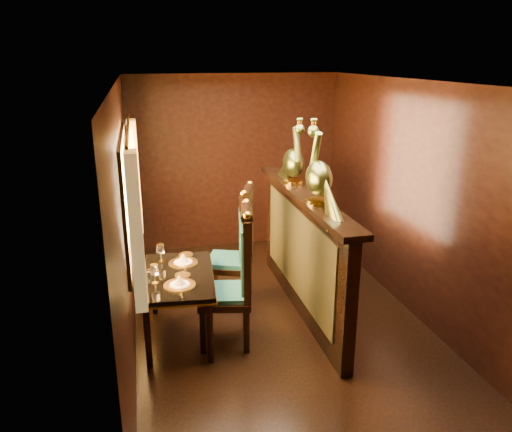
% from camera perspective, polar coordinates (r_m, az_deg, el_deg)
% --- Properties ---
extents(ground, '(5.00, 5.00, 0.00)m').
position_cam_1_polar(ground, '(5.42, 2.85, -12.40)').
color(ground, black).
rests_on(ground, ground).
extents(room_shell, '(3.04, 5.04, 2.52)m').
position_cam_1_polar(room_shell, '(4.81, 2.10, 4.05)').
color(room_shell, black).
rests_on(room_shell, ground).
extents(partition, '(0.26, 2.70, 1.36)m').
position_cam_1_polar(partition, '(5.45, 5.34, -3.92)').
color(partition, black).
rests_on(partition, ground).
extents(dining_table, '(0.80, 1.22, 0.88)m').
position_cam_1_polar(dining_table, '(5.02, -8.96, -7.30)').
color(dining_table, black).
rests_on(dining_table, ground).
extents(chair_left, '(0.60, 0.62, 1.42)m').
position_cam_1_polar(chair_left, '(4.82, -2.07, -6.52)').
color(chair_left, black).
rests_on(chair_left, ground).
extents(chair_right, '(0.66, 0.67, 1.41)m').
position_cam_1_polar(chair_right, '(5.57, -1.88, -3.17)').
color(chair_right, black).
rests_on(chair_right, ground).
extents(peacock_left, '(0.25, 0.67, 0.80)m').
position_cam_1_polar(peacock_left, '(4.79, 7.26, 6.03)').
color(peacock_left, '#1A4E3A').
rests_on(peacock_left, partition).
extents(peacock_right, '(0.24, 0.63, 0.75)m').
position_cam_1_polar(peacock_right, '(5.54, 4.34, 7.49)').
color(peacock_right, '#1A4E3A').
rests_on(peacock_right, partition).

